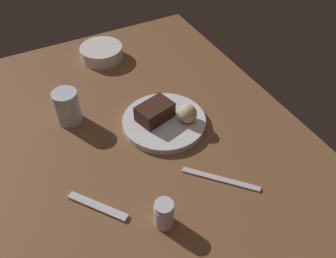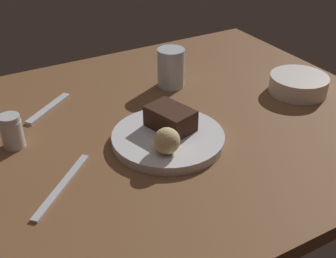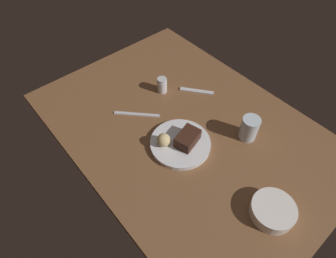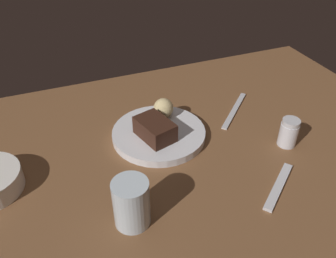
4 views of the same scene
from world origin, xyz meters
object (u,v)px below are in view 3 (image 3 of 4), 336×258
object	(u,v)px
chocolate_cake_slice	(188,138)
salt_shaker	(162,85)
bread_roll	(164,140)
side_bowl	(273,211)
water_glass	(249,128)
dessert_plate	(180,144)
dessert_spoon	(197,91)
butter_knife	(137,114)

from	to	relation	value
chocolate_cake_slice	salt_shaker	xyz separation A→B (cm)	(29.20, -12.09, -0.71)
bread_roll	side_bowl	world-z (taller)	bread_roll
water_glass	dessert_plate	bearing A→B (deg)	58.72
chocolate_cake_slice	bread_roll	xyz separation A→B (cm)	(5.00, 7.33, 0.28)
bread_roll	dessert_spoon	bearing A→B (deg)	-65.96
water_glass	side_bowl	bearing A→B (deg)	143.40
dessert_plate	butter_knife	bearing A→B (deg)	7.82
bread_roll	salt_shaker	bearing A→B (deg)	-38.74
salt_shaker	dessert_spoon	size ratio (longest dim) A/B	0.47
side_bowl	butter_knife	xyz separation A→B (cm)	(62.28, 6.98, -1.94)
side_bowl	dessert_spoon	world-z (taller)	side_bowl
dessert_plate	dessert_spoon	bearing A→B (deg)	-56.13
salt_shaker	butter_knife	size ratio (longest dim) A/B	0.37
salt_shaker	side_bowl	world-z (taller)	salt_shaker
side_bowl	butter_knife	distance (cm)	62.70
dessert_plate	side_bowl	world-z (taller)	side_bowl
salt_shaker	chocolate_cake_slice	bearing A→B (deg)	157.51
chocolate_cake_slice	butter_knife	xyz separation A→B (cm)	(25.04, 5.17, -3.92)
dessert_plate	dessert_spoon	size ratio (longest dim) A/B	1.53
bread_roll	butter_knife	bearing A→B (deg)	-6.16
salt_shaker	butter_knife	world-z (taller)	salt_shaker
water_glass	butter_knife	world-z (taller)	water_glass
water_glass	salt_shaker	bearing A→B (deg)	11.61
dessert_plate	butter_knife	xyz separation A→B (cm)	(23.37, 3.21, -0.70)
dessert_plate	bread_roll	world-z (taller)	bread_roll
bread_roll	side_bowl	bearing A→B (deg)	-167.78
bread_roll	dessert_spoon	size ratio (longest dim) A/B	0.34
dessert_plate	side_bowl	size ratio (longest dim) A/B	1.62
salt_shaker	side_bowl	size ratio (longest dim) A/B	0.50
dessert_plate	dessert_spoon	distance (cm)	30.67
chocolate_cake_slice	salt_shaker	bearing A→B (deg)	-22.49
side_bowl	water_glass	bearing A→B (deg)	-36.60
dessert_spoon	salt_shaker	bearing A→B (deg)	9.89
dessert_plate	chocolate_cake_slice	bearing A→B (deg)	-130.50
bread_roll	dessert_plate	bearing A→B (deg)	-121.81
dessert_plate	bread_roll	size ratio (longest dim) A/B	4.49
butter_knife	dessert_spoon	bearing A→B (deg)	34.02
butter_knife	side_bowl	bearing A→B (deg)	-37.23
side_bowl	butter_knife	world-z (taller)	side_bowl
dessert_spoon	butter_knife	world-z (taller)	dessert_spoon
bread_roll	butter_knife	distance (cm)	20.59
dessert_plate	salt_shaker	bearing A→B (deg)	-27.02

